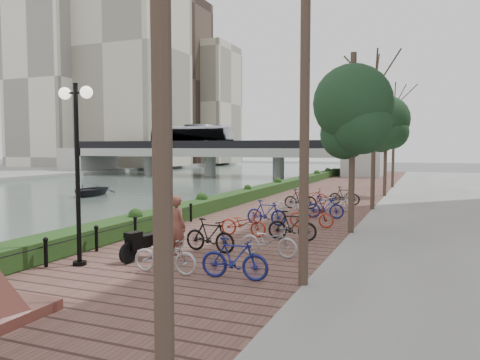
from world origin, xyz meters
The scene contains 12 objects.
river_water centered at (-15.00, 25.00, 0.01)m, with size 30.00×130.00×0.02m, color #495C57.
promenade centered at (4.00, 17.50, 0.25)m, with size 8.00×75.00×0.50m, color brown.
hedge centered at (0.60, 20.00, 0.80)m, with size 1.10×56.00×0.60m, color #143513.
chain_fence centered at (1.40, 2.00, 0.85)m, with size 0.10×14.10×0.70m.
lamppost centered at (2.07, 1.49, 3.95)m, with size 1.02×0.32×4.77m.
motorcycle centered at (3.31, 2.70, 0.97)m, with size 0.47×1.51×0.94m, color black, non-canonical shape.
pedestrian centered at (4.00, 3.31, 1.38)m, with size 0.64×0.42×1.75m, color brown.
bicycle_parking centered at (5.49, 9.51, 0.97)m, with size 2.40×17.32×1.00m.
street_trees centered at (8.00, 12.68, 3.69)m, with size 3.20×37.12×6.80m.
bridge centered at (-15.54, 45.00, 3.37)m, with size 36.00×10.77×6.50m.
boat centered at (-12.74, 19.59, 0.44)m, with size 2.86×4.01×0.83m, color black.
far_buildings centered at (-41.66, 65.91, 16.12)m, with size 35.00×38.00×38.00m.
Camera 1 is at (10.58, -8.22, 3.61)m, focal length 35.00 mm.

